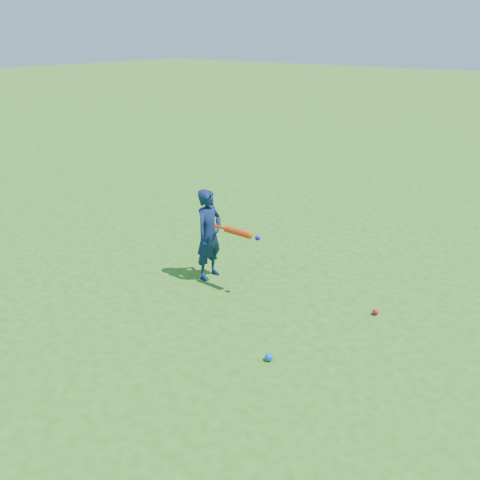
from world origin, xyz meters
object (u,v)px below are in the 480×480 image
at_px(ground_ball_red, 375,312).
at_px(bat_swing, 239,233).
at_px(ground_ball_blue, 269,357).
at_px(child, 209,234).

height_order(ground_ball_red, bat_swing, bat_swing).
bearing_deg(bat_swing, ground_ball_red, 17.26).
height_order(ground_ball_red, ground_ball_blue, ground_ball_blue).
distance_m(ground_ball_red, bat_swing, 1.77).
xyz_separation_m(ground_ball_red, bat_swing, (-1.57, -0.44, 0.70)).
distance_m(child, ground_ball_red, 2.20).
xyz_separation_m(child, ground_ball_blue, (1.68, -1.07, -0.54)).
bearing_deg(bat_swing, child, 175.36).
xyz_separation_m(child, ground_ball_red, (2.09, 0.39, -0.54)).
relative_size(ground_ball_red, ground_ball_blue, 0.90).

